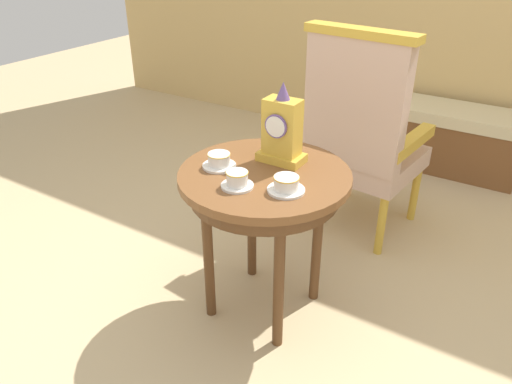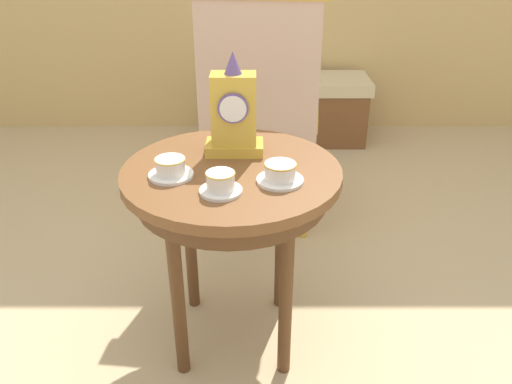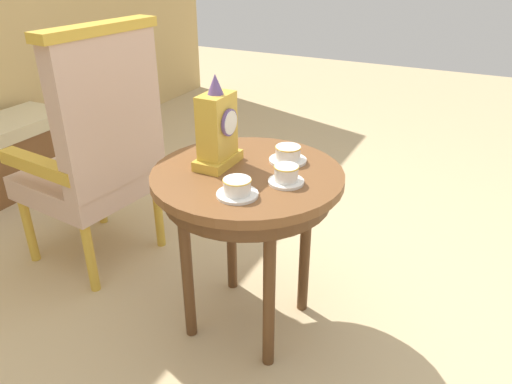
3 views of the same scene
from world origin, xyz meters
The scene contains 7 objects.
ground_plane centered at (0.00, 0.00, 0.00)m, with size 10.00×10.00×0.00m, color tan.
side_table centered at (-0.07, 0.01, 0.61)m, with size 0.70×0.70×0.69m.
teacup_left centered at (-0.25, -0.05, 0.72)m, with size 0.14×0.14×0.06m.
teacup_right centered at (-0.10, -0.15, 0.72)m, with size 0.12×0.12×0.06m.
teacup_center centered at (0.08, -0.08, 0.72)m, with size 0.14×0.14×0.06m.
mantel_clock centered at (-0.07, 0.13, 0.82)m, with size 0.19×0.11×0.34m.
armchair centered at (0.03, 0.83, 0.59)m, with size 0.60×0.58×1.14m.
Camera 3 is at (-1.48, -0.73, 1.42)m, focal length 34.27 mm.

